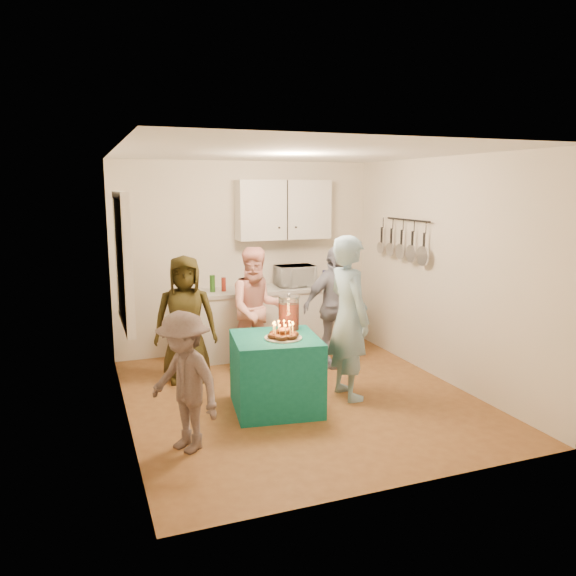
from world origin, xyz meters
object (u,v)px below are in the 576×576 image
object	(u,v)px
microwave	(295,276)
man_birthday	(349,317)
party_table	(276,373)
woman_back_right	(334,307)
counter	(267,322)
punch_jar	(289,313)
woman_back_left	(185,319)
child_near_left	(185,382)
woman_back_center	(257,309)

from	to	relation	value
microwave	man_birthday	xyz separation A→B (m)	(-0.11, -1.85, -0.17)
party_table	woman_back_right	bearing A→B (deg)	42.95
counter	microwave	world-z (taller)	microwave
counter	punch_jar	bearing A→B (deg)	-100.38
woman_back_left	counter	bearing A→B (deg)	40.25
microwave	child_near_left	distance (m)	3.22
counter	microwave	bearing A→B (deg)	0.00
microwave	woman_back_left	size ratio (longest dim) A/B	0.35
party_table	woman_back_center	distance (m)	1.34
woman_back_right	child_near_left	xyz separation A→B (m)	(-2.21, -1.68, -0.15)
woman_back_center	woman_back_right	bearing A→B (deg)	-6.29
counter	man_birthday	world-z (taller)	man_birthday
counter	punch_jar	xyz separation A→B (m)	(-0.30, -1.64, 0.50)
microwave	woman_back_left	bearing A→B (deg)	-156.61
woman_back_left	child_near_left	distance (m)	1.82
microwave	man_birthday	size ratio (longest dim) A/B	0.29
woman_back_left	man_birthday	bearing A→B (deg)	-25.98
counter	man_birthday	xyz separation A→B (m)	(0.31, -1.85, 0.45)
counter	woman_back_right	xyz separation A→B (m)	(0.63, -0.81, 0.34)
microwave	child_near_left	bearing A→B (deg)	-128.49
woman_back_center	counter	bearing A→B (deg)	66.59
woman_back_left	woman_back_center	bearing A→B (deg)	15.67
man_birthday	woman_back_left	xyz separation A→B (m)	(-1.54, 1.14, -0.14)
child_near_left	woman_back_center	bearing A→B (deg)	116.38
child_near_left	woman_back_left	bearing A→B (deg)	139.28
woman_back_left	party_table	bearing A→B (deg)	-49.09
woman_back_center	child_near_left	world-z (taller)	woman_back_center
party_table	woman_back_center	xyz separation A→B (m)	(0.21, 1.27, 0.39)
microwave	punch_jar	world-z (taller)	microwave
punch_jar	woman_back_left	xyz separation A→B (m)	(-0.94, 0.93, -0.19)
microwave	woman_back_center	bearing A→B (deg)	-139.86
party_table	punch_jar	xyz separation A→B (m)	(0.24, 0.26, 0.55)
punch_jar	child_near_left	size ratio (longest dim) A/B	0.28
woman_back_left	child_near_left	xyz separation A→B (m)	(-0.34, -1.78, -0.13)
child_near_left	microwave	bearing A→B (deg)	111.47
woman_back_right	woman_back_center	bearing A→B (deg)	159.61
woman_back_left	microwave	bearing A→B (deg)	33.68
counter	woman_back_left	distance (m)	1.46
party_table	woman_back_left	size ratio (longest dim) A/B	0.57
woman_back_right	child_near_left	bearing A→B (deg)	-152.23
party_table	woman_back_center	bearing A→B (deg)	80.76
woman_back_right	child_near_left	size ratio (longest dim) A/B	1.25
counter	woman_back_right	world-z (taller)	woman_back_right
microwave	woman_back_center	size ratio (longest dim) A/B	0.34
counter	party_table	xyz separation A→B (m)	(-0.54, -1.90, -0.05)
party_table	woman_back_right	size ratio (longest dim) A/B	0.55
woman_back_left	woman_back_center	xyz separation A→B (m)	(0.91, 0.08, 0.03)
punch_jar	woman_back_left	world-z (taller)	woman_back_left
punch_jar	man_birthday	bearing A→B (deg)	-19.15
counter	woman_back_right	bearing A→B (deg)	-52.21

